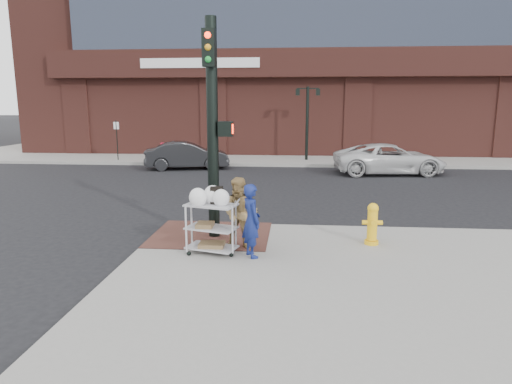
# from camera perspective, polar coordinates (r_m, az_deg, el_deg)

# --- Properties ---
(ground) EXTENTS (220.00, 220.00, 0.00)m
(ground) POSITION_cam_1_polar(r_m,az_deg,el_deg) (10.23, -3.21, -7.65)
(ground) COLOR black
(ground) RESTS_ON ground
(sidewalk_far) EXTENTS (65.00, 36.00, 0.15)m
(sidewalk_far) POSITION_cam_1_polar(r_m,az_deg,el_deg) (43.16, 20.02, 6.16)
(sidewalk_far) COLOR gray
(sidewalk_far) RESTS_ON ground
(brick_curb_ramp) EXTENTS (2.80, 2.40, 0.01)m
(brick_curb_ramp) POSITION_cam_1_polar(r_m,az_deg,el_deg) (11.13, -5.63, -5.29)
(brick_curb_ramp) COLOR #4B2623
(brick_curb_ramp) RESTS_ON sidewalk_near
(lamp_post) EXTENTS (1.32, 0.22, 4.00)m
(lamp_post) POSITION_cam_1_polar(r_m,az_deg,el_deg) (25.60, 6.43, 9.53)
(lamp_post) COLOR black
(lamp_post) RESTS_ON sidewalk_far
(parking_sign) EXTENTS (0.05, 0.05, 2.20)m
(parking_sign) POSITION_cam_1_polar(r_m,az_deg,el_deg) (26.59, -16.98, 6.22)
(parking_sign) COLOR black
(parking_sign) RESTS_ON sidewalk_far
(traffic_signal_pole) EXTENTS (0.61, 0.51, 5.00)m
(traffic_signal_pole) POSITION_cam_1_polar(r_m,az_deg,el_deg) (10.54, -5.37, 8.57)
(traffic_signal_pole) COLOR black
(traffic_signal_pole) RESTS_ON sidewalk_near
(woman_blue) EXTENTS (0.59, 0.67, 1.53)m
(woman_blue) POSITION_cam_1_polar(r_m,az_deg,el_deg) (9.35, -0.58, -3.60)
(woman_blue) COLOR navy
(woman_blue) RESTS_ON sidewalk_near
(pedestrian_tan) EXTENTS (0.82, 0.66, 1.58)m
(pedestrian_tan) POSITION_cam_1_polar(r_m,az_deg,el_deg) (9.82, -1.97, -2.74)
(pedestrian_tan) COLOR #9A7B48
(pedestrian_tan) RESTS_ON sidewalk_near
(sedan_dark) EXTENTS (4.39, 2.39, 1.37)m
(sedan_dark) POSITION_cam_1_polar(r_m,az_deg,el_deg) (23.24, -8.61, 4.55)
(sedan_dark) COLOR black
(sedan_dark) RESTS_ON ground
(minivan_white) EXTENTS (5.30, 2.83, 1.42)m
(minivan_white) POSITION_cam_1_polar(r_m,az_deg,el_deg) (22.24, 16.33, 3.99)
(minivan_white) COLOR silver
(minivan_white) RESTS_ON ground
(utility_cart) EXTENTS (1.15, 0.84, 1.43)m
(utility_cart) POSITION_cam_1_polar(r_m,az_deg,el_deg) (9.64, -5.60, -3.91)
(utility_cart) COLOR #AAA9AF
(utility_cart) RESTS_ON sidewalk_near
(fire_hydrant) EXTENTS (0.45, 0.31, 0.95)m
(fire_hydrant) POSITION_cam_1_polar(r_m,az_deg,el_deg) (10.55, 14.34, -3.81)
(fire_hydrant) COLOR yellow
(fire_hydrant) RESTS_ON sidewalk_near
(newsbox_red) EXTENTS (0.44, 0.41, 0.93)m
(newsbox_red) POSITION_cam_1_polar(r_m,az_deg,el_deg) (26.27, -11.35, 5.04)
(newsbox_red) COLOR red
(newsbox_red) RESTS_ON sidewalk_far
(newsbox_blue) EXTENTS (0.47, 0.46, 0.88)m
(newsbox_blue) POSITION_cam_1_polar(r_m,az_deg,el_deg) (26.16, -10.15, 5.01)
(newsbox_blue) COLOR #173C95
(newsbox_blue) RESTS_ON sidewalk_far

